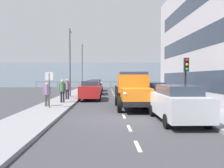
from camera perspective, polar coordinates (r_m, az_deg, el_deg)
ground_plane at (r=21.13m, az=1.00°, el=-3.86°), size 80.00×80.00×0.00m
sidewalk_left at (r=21.81m, az=13.00°, el=-3.53°), size 2.45×43.13×0.15m
sidewalk_right at (r=21.39m, az=-11.25°, el=-3.62°), size 2.45×43.13×0.15m
road_centreline_markings at (r=21.09m, az=1.00°, el=-3.86°), size 0.12×39.92×0.01m
sea_horizon at (r=45.58m, az=-0.44°, el=2.37°), size 80.00×0.80×5.00m
seawall_railing at (r=41.99m, az=-0.33°, el=0.25°), size 28.08×0.08×1.20m
truck_vintage_orange at (r=14.50m, az=5.41°, el=-1.83°), size 2.17×5.64×2.43m
car_silver_kerbside_near at (r=10.89m, az=16.23°, el=-4.62°), size 1.88×4.53×1.72m
car_navy_kerbside_1 at (r=16.26m, az=10.18°, el=-2.45°), size 1.76×4.23×1.72m
car_red_oppositeside_0 at (r=20.39m, az=-5.54°, el=-1.55°), size 1.88×4.37×1.72m
car_maroon_oppositeside_1 at (r=26.96m, az=-4.60°, el=-0.71°), size 1.92×4.28×1.72m
car_white_oppositeside_2 at (r=33.37m, az=-4.03°, el=-0.21°), size 1.88×4.49×1.72m
pedestrian_couple_b at (r=15.36m, az=-16.36°, el=-2.09°), size 0.53×0.34×1.58m
pedestrian_in_dark_coat at (r=17.32m, az=-12.63°, el=-1.24°), size 0.53×0.34×1.75m
pedestrian_near_railing at (r=19.78m, az=-11.45°, el=-0.80°), size 0.53×0.34×1.78m
pedestrian_with_bag at (r=22.05m, az=-11.45°, el=-0.56°), size 0.53×0.34×1.76m
traffic_light_near at (r=15.37m, az=18.47°, el=3.12°), size 0.28×0.41×3.20m
lamp_post_promenade at (r=22.90m, az=-10.72°, el=6.99°), size 0.32×1.14×6.78m
lamp_post_far at (r=33.57m, az=-7.64°, el=5.40°), size 0.32×1.14×6.81m
street_sign at (r=14.39m, az=-15.81°, el=0.09°), size 0.50×0.07×2.25m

